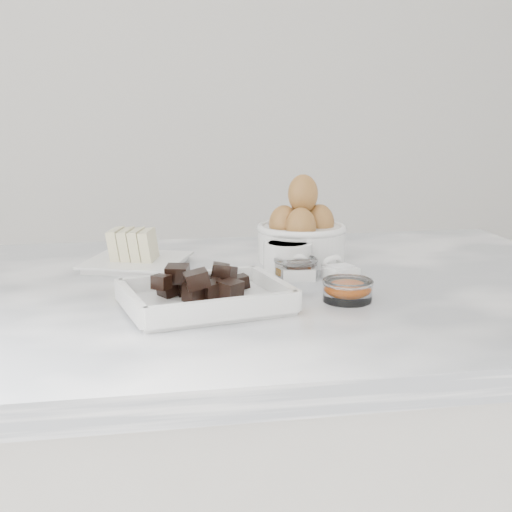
{
  "coord_description": "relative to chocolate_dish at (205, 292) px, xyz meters",
  "views": [
    {
      "loc": [
        -0.18,
        -1.07,
        1.23
      ],
      "look_at": [
        0.02,
        0.03,
        0.98
      ],
      "focal_mm": 50.0,
      "sensor_mm": 36.0,
      "label": 1
    }
  ],
  "objects": [
    {
      "name": "zest_bowl",
      "position": [
        0.21,
        -0.0,
        -0.01
      ],
      "size": [
        0.08,
        0.08,
        0.03
      ],
      "color": "white",
      "rests_on": "marble_slab"
    },
    {
      "name": "chocolate_dish",
      "position": [
        0.0,
        0.0,
        0.0
      ],
      "size": [
        0.25,
        0.21,
        0.06
      ],
      "color": "white",
      "rests_on": "marble_slab"
    },
    {
      "name": "salt_spoon",
      "position": [
        0.23,
        0.14,
        -0.01
      ],
      "size": [
        0.06,
        0.07,
        0.04
      ],
      "color": "white",
      "rests_on": "marble_slab"
    },
    {
      "name": "egg_bowl",
      "position": [
        0.2,
        0.27,
        0.03
      ],
      "size": [
        0.16,
        0.16,
        0.16
      ],
      "color": "white",
      "rests_on": "marble_slab"
    },
    {
      "name": "honey_bowl",
      "position": [
        0.17,
        0.16,
        -0.01
      ],
      "size": [
        0.07,
        0.07,
        0.03
      ],
      "color": "white",
      "rests_on": "marble_slab"
    },
    {
      "name": "sugar_ramekin",
      "position": [
        0.16,
        0.2,
        0.0
      ],
      "size": [
        0.08,
        0.08,
        0.05
      ],
      "color": "white",
      "rests_on": "marble_slab"
    },
    {
      "name": "vanilla_spoon",
      "position": [
        0.17,
        0.15,
        -0.01
      ],
      "size": [
        0.06,
        0.07,
        0.04
      ],
      "color": "white",
      "rests_on": "marble_slab"
    },
    {
      "name": "marble_slab",
      "position": [
        0.08,
        0.11,
        -0.04
      ],
      "size": [
        1.2,
        0.8,
        0.04
      ],
      "primitive_type": "cube",
      "color": "white",
      "rests_on": "cabinet"
    },
    {
      "name": "butter_plate",
      "position": [
        -0.09,
        0.27,
        -0.0
      ],
      "size": [
        0.21,
        0.21,
        0.07
      ],
      "color": "white",
      "rests_on": "marble_slab"
    }
  ]
}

